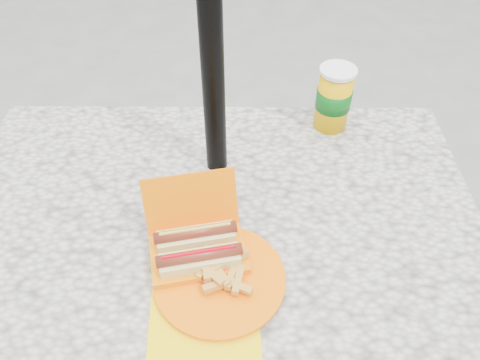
{
  "coord_description": "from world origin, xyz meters",
  "views": [
    {
      "loc": [
        0.06,
        -0.69,
        1.55
      ],
      "look_at": [
        0.06,
        0.06,
        0.8
      ],
      "focal_mm": 35.0,
      "sensor_mm": 36.0,
      "label": 1
    }
  ],
  "objects_px": {
    "fries_plate": "(218,281)",
    "soda_cup": "(334,98)",
    "hotdog_box": "(198,249)",
    "umbrella_pole": "(211,35)"
  },
  "relations": [
    {
      "from": "fries_plate",
      "to": "soda_cup",
      "type": "bearing_deg",
      "value": 60.83
    },
    {
      "from": "soda_cup",
      "to": "hotdog_box",
      "type": "bearing_deg",
      "value": -126.25
    },
    {
      "from": "hotdog_box",
      "to": "fries_plate",
      "type": "xyz_separation_m",
      "value": [
        0.04,
        -0.06,
        -0.02
      ]
    },
    {
      "from": "fries_plate",
      "to": "soda_cup",
      "type": "xyz_separation_m",
      "value": [
        0.28,
        0.51,
        0.07
      ]
    },
    {
      "from": "hotdog_box",
      "to": "soda_cup",
      "type": "xyz_separation_m",
      "value": [
        0.33,
        0.44,
        0.05
      ]
    },
    {
      "from": "umbrella_pole",
      "to": "fries_plate",
      "type": "relative_size",
      "value": 6.22
    },
    {
      "from": "fries_plate",
      "to": "soda_cup",
      "type": "height_order",
      "value": "soda_cup"
    },
    {
      "from": "hotdog_box",
      "to": "fries_plate",
      "type": "height_order",
      "value": "hotdog_box"
    },
    {
      "from": "umbrella_pole",
      "to": "soda_cup",
      "type": "relative_size",
      "value": 12.5
    },
    {
      "from": "hotdog_box",
      "to": "fries_plate",
      "type": "distance_m",
      "value": 0.08
    }
  ]
}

